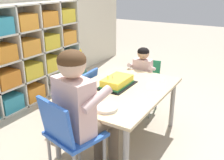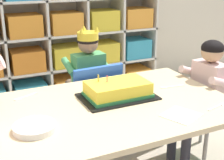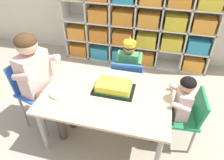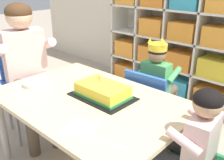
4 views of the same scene
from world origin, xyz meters
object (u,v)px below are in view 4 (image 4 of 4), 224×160
(activity_table, at_px, (89,106))
(fork_beside_plate_stack, at_px, (149,115))
(classroom_chair_adult_side, at_px, (26,78))
(child_with_crown, at_px, (158,78))
(paper_plate_stack, at_px, (36,83))
(fork_by_napkin, at_px, (115,147))
(fork_scattered_mid_table, at_px, (81,71))
(birthday_cake_on_tray, at_px, (102,92))
(adult_helper_seated, at_px, (27,59))
(classroom_chair_blue, at_px, (150,99))
(guest_at_table_side, at_px, (191,141))

(activity_table, bearing_deg, fork_beside_plate_stack, 11.24)
(classroom_chair_adult_side, bearing_deg, child_with_crown, -39.29)
(activity_table, height_order, paper_plate_stack, paper_plate_stack)
(child_with_crown, bearing_deg, fork_by_napkin, 108.19)
(fork_scattered_mid_table, bearing_deg, child_with_crown, 12.28)
(paper_plate_stack, bearing_deg, birthday_cake_on_tray, 20.37)
(adult_helper_seated, relative_size, fork_scattered_mid_table, 8.27)
(classroom_chair_blue, distance_m, paper_plate_stack, 0.85)
(adult_helper_seated, bearing_deg, classroom_chair_blue, -38.71)
(guest_at_table_side, xyz_separation_m, fork_scattered_mid_table, (-1.03, 0.19, 0.05))
(activity_table, xyz_separation_m, birthday_cake_on_tray, (0.05, 0.07, 0.09))
(adult_helper_seated, xyz_separation_m, paper_plate_stack, (0.22, -0.07, -0.11))
(classroom_chair_blue, bearing_deg, fork_beside_plate_stack, 119.43)
(adult_helper_seated, distance_m, guest_at_table_side, 1.30)
(fork_scattered_mid_table, bearing_deg, adult_helper_seated, -152.87)
(child_with_crown, distance_m, paper_plate_stack, 0.91)
(birthday_cake_on_tray, height_order, fork_scattered_mid_table, birthday_cake_on_tray)
(paper_plate_stack, xyz_separation_m, fork_by_napkin, (0.86, -0.14, -0.01))
(classroom_chair_blue, distance_m, adult_helper_seated, 0.98)
(birthday_cake_on_tray, relative_size, fork_by_napkin, 2.85)
(classroom_chair_blue, relative_size, adult_helper_seated, 0.57)
(child_with_crown, bearing_deg, paper_plate_stack, 52.06)
(classroom_chair_blue, height_order, fork_scattered_mid_table, classroom_chair_blue)
(guest_at_table_side, xyz_separation_m, birthday_cake_on_tray, (-0.59, -0.02, 0.09))
(classroom_chair_blue, height_order, child_with_crown, child_with_crown)
(fork_by_napkin, relative_size, fork_beside_plate_stack, 0.92)
(activity_table, xyz_separation_m, guest_at_table_side, (0.64, 0.09, 0.01))
(fork_by_napkin, height_order, fork_beside_plate_stack, same)
(child_with_crown, relative_size, adult_helper_seated, 0.78)
(fork_scattered_mid_table, bearing_deg, classroom_chair_blue, 3.39)
(guest_at_table_side, bearing_deg, fork_by_napkin, -35.59)
(adult_helper_seated, relative_size, fork_by_napkin, 7.97)
(adult_helper_seated, xyz_separation_m, fork_scattered_mid_table, (0.25, 0.31, -0.12))
(classroom_chair_blue, bearing_deg, fork_by_napkin, 110.37)
(activity_table, height_order, adult_helper_seated, adult_helper_seated)
(child_with_crown, height_order, fork_scattered_mid_table, child_with_crown)
(fork_by_napkin, bearing_deg, child_with_crown, -81.09)
(adult_helper_seated, bearing_deg, birthday_cake_on_tray, -67.87)
(paper_plate_stack, distance_m, fork_beside_plate_stack, 0.84)
(paper_plate_stack, bearing_deg, fork_by_napkin, -9.29)
(adult_helper_seated, height_order, fork_beside_plate_stack, adult_helper_seated)
(paper_plate_stack, xyz_separation_m, fork_scattered_mid_table, (0.03, 0.39, -0.01))
(adult_helper_seated, bearing_deg, fork_scattered_mid_table, -24.91)
(activity_table, xyz_separation_m, adult_helper_seated, (-0.64, -0.03, 0.18))
(classroom_chair_adult_side, relative_size, paper_plate_stack, 4.25)
(fork_by_napkin, xyz_separation_m, fork_beside_plate_stack, (-0.05, 0.32, 0.00))
(child_with_crown, xyz_separation_m, classroom_chair_adult_side, (-0.85, -0.64, -0.05))
(classroom_chair_adult_side, bearing_deg, guest_at_table_side, -72.55)
(classroom_chair_adult_side, relative_size, fork_scattered_mid_table, 5.86)
(activity_table, distance_m, fork_by_napkin, 0.51)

